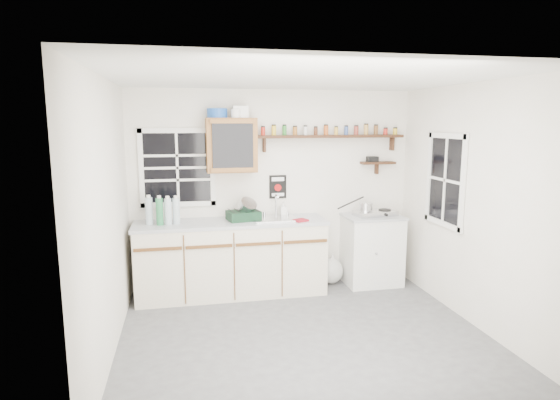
{
  "coord_description": "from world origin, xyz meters",
  "views": [
    {
      "loc": [
        -1.12,
        -4.23,
        2.11
      ],
      "look_at": [
        -0.14,
        0.55,
        1.29
      ],
      "focal_mm": 30.0,
      "sensor_mm": 36.0,
      "label": 1
    }
  ],
  "objects_px": {
    "right_cabinet": "(372,249)",
    "dish_rack": "(245,213)",
    "hotplate": "(375,213)",
    "upper_cabinet": "(231,145)",
    "spice_shelf": "(331,135)",
    "main_cabinet": "(232,258)"
  },
  "relations": [
    {
      "from": "spice_shelf",
      "to": "dish_rack",
      "type": "bearing_deg",
      "value": -170.69
    },
    {
      "from": "right_cabinet",
      "to": "hotplate",
      "type": "bearing_deg",
      "value": -43.51
    },
    {
      "from": "right_cabinet",
      "to": "hotplate",
      "type": "distance_m",
      "value": 0.49
    },
    {
      "from": "right_cabinet",
      "to": "dish_rack",
      "type": "relative_size",
      "value": 2.14
    },
    {
      "from": "main_cabinet",
      "to": "hotplate",
      "type": "distance_m",
      "value": 1.92
    },
    {
      "from": "right_cabinet",
      "to": "upper_cabinet",
      "type": "distance_m",
      "value": 2.26
    },
    {
      "from": "dish_rack",
      "to": "hotplate",
      "type": "distance_m",
      "value": 1.69
    },
    {
      "from": "upper_cabinet",
      "to": "dish_rack",
      "type": "relative_size",
      "value": 1.53
    },
    {
      "from": "upper_cabinet",
      "to": "dish_rack",
      "type": "bearing_deg",
      "value": -41.17
    },
    {
      "from": "spice_shelf",
      "to": "hotplate",
      "type": "relative_size",
      "value": 3.42
    },
    {
      "from": "right_cabinet",
      "to": "dish_rack",
      "type": "bearing_deg",
      "value": 179.97
    },
    {
      "from": "upper_cabinet",
      "to": "hotplate",
      "type": "xyz_separation_m",
      "value": [
        1.82,
        -0.14,
        -0.88
      ]
    },
    {
      "from": "spice_shelf",
      "to": "upper_cabinet",
      "type": "bearing_deg",
      "value": -176.9
    },
    {
      "from": "main_cabinet",
      "to": "hotplate",
      "type": "height_order",
      "value": "hotplate"
    },
    {
      "from": "upper_cabinet",
      "to": "right_cabinet",
      "type": "bearing_deg",
      "value": -3.76
    },
    {
      "from": "upper_cabinet",
      "to": "spice_shelf",
      "type": "relative_size",
      "value": 0.34
    },
    {
      "from": "main_cabinet",
      "to": "spice_shelf",
      "type": "bearing_deg",
      "value": 9.24
    },
    {
      "from": "upper_cabinet",
      "to": "hotplate",
      "type": "distance_m",
      "value": 2.03
    },
    {
      "from": "main_cabinet",
      "to": "right_cabinet",
      "type": "xyz_separation_m",
      "value": [
        1.83,
        0.03,
        -0.01
      ]
    },
    {
      "from": "main_cabinet",
      "to": "dish_rack",
      "type": "height_order",
      "value": "dish_rack"
    },
    {
      "from": "dish_rack",
      "to": "right_cabinet",
      "type": "bearing_deg",
      "value": -11.0
    },
    {
      "from": "spice_shelf",
      "to": "hotplate",
      "type": "distance_m",
      "value": 1.15
    }
  ]
}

